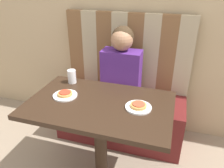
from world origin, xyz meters
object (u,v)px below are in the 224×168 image
Objects in this scene: plate_right at (138,107)px; plate_left at (65,95)px; pizza_left at (65,93)px; pizza_right at (138,105)px; drinking_cup at (72,76)px; person at (122,63)px.

plate_left is at bearing 180.00° from plate_right.
pizza_left is at bearing -90.00° from plate_left.
pizza_left reaches higher than plate_right.
plate_right is 1.63× the size of pizza_right.
drinking_cup reaches higher than pizza_left.
plate_left and plate_right have the same top height.
person is at bearing 48.16° from drinking_cup.
pizza_right is at bearing -90.00° from plate_right.
plate_right is 0.65m from drinking_cup.
plate_right is (0.28, -0.60, -0.07)m from person.
pizza_left is 0.99× the size of drinking_cup.
person is at bearing 114.97° from pizza_right.
plate_left is at bearing 90.00° from pizza_left.
person reaches higher than plate_left.
pizza_left and pizza_right have the same top height.
drinking_cup is at bearing 103.19° from pizza_left.
pizza_left is at bearing -114.97° from person.
pizza_right is at bearing 0.00° from pizza_left.
pizza_right is 0.65m from drinking_cup.
pizza_left is (-0.28, -0.60, -0.05)m from person.
person is 0.66m from pizza_left.
person is 0.66m from pizza_right.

